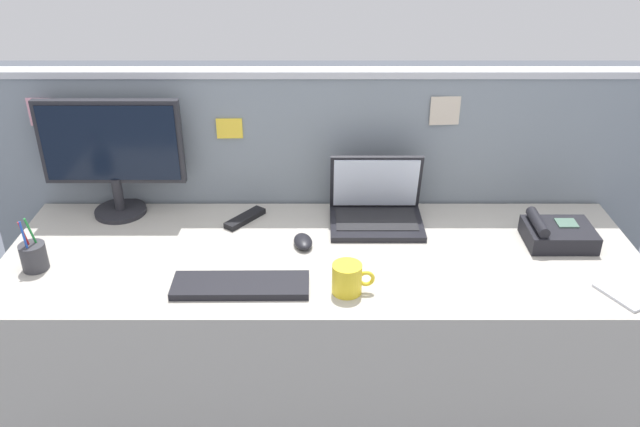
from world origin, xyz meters
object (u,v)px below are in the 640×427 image
keyboard_main (238,286)px  coffee_mug (346,278)px  desk_phone (554,233)px  tv_remote (243,218)px  desktop_monitor (109,150)px  laptop (374,206)px  cell_phone_silver_slab (618,295)px  computer_mouse_right_hand (301,241)px  pen_cup (31,257)px

keyboard_main → coffee_mug: bearing=-3.5°
desk_phone → tv_remote: (-1.05, 0.15, -0.02)m
desk_phone → desktop_monitor: bearing=171.7°
laptop → desk_phone: bearing=-14.5°
laptop → cell_phone_silver_slab: size_ratio=2.09×
computer_mouse_right_hand → coffee_mug: (0.14, -0.26, 0.03)m
laptop → tv_remote: laptop is taller
cell_phone_silver_slab → tv_remote: 1.23m
desk_phone → keyboard_main: size_ratio=0.54×
computer_mouse_right_hand → pen_cup: pen_cup is taller
laptop → tv_remote: size_ratio=1.89×
laptop → cell_phone_silver_slab: bearing=-34.0°
laptop → keyboard_main: 0.60m
computer_mouse_right_hand → cell_phone_silver_slab: bearing=-27.9°
desk_phone → coffee_mug: 0.76m
cell_phone_silver_slab → coffee_mug: (-0.80, 0.02, 0.04)m
desk_phone → pen_cup: bearing=-174.6°
computer_mouse_right_hand → tv_remote: 0.27m
pen_cup → cell_phone_silver_slab: (1.76, -0.15, -0.04)m
desktop_monitor → desk_phone: bearing=-8.3°
desk_phone → computer_mouse_right_hand: size_ratio=2.20×
desktop_monitor → pen_cup: (-0.17, -0.38, -0.20)m
desk_phone → pen_cup: (-1.67, -0.16, 0.01)m
pen_cup → tv_remote: (0.62, 0.31, -0.04)m
laptop → computer_mouse_right_hand: bearing=-145.8°
desktop_monitor → laptop: desktop_monitor is taller
keyboard_main → tv_remote: size_ratio=2.39×
laptop → pen_cup: size_ratio=1.80×
computer_mouse_right_hand → coffee_mug: 0.30m
laptop → tv_remote: 0.46m
cell_phone_silver_slab → keyboard_main: bearing=150.5°
desktop_monitor → pen_cup: bearing=-113.8°
desktop_monitor → keyboard_main: size_ratio=1.22×
computer_mouse_right_hand → laptop: bearing=23.5°
pen_cup → desk_phone: bearing=5.4°
keyboard_main → computer_mouse_right_hand: size_ratio=4.07×
laptop → keyboard_main: bearing=-135.9°
tv_remote → keyboard_main: bearing=-48.3°
desktop_monitor → cell_phone_silver_slab: (1.60, -0.53, -0.24)m
pen_cup → cell_phone_silver_slab: bearing=-4.9°
computer_mouse_right_hand → coffee_mug: coffee_mug is taller
desktop_monitor → laptop: bearing=-4.1°
desk_phone → computer_mouse_right_hand: (-0.84, -0.02, -0.02)m
keyboard_main → computer_mouse_right_hand: computer_mouse_right_hand is taller
laptop → tv_remote: bearing=-179.9°
coffee_mug → keyboard_main: bearing=176.9°
computer_mouse_right_hand → pen_cup: bearing=178.7°
keyboard_main → coffee_mug: size_ratio=3.22×
desktop_monitor → coffee_mug: desktop_monitor is taller
desktop_monitor → desk_phone: 1.54m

